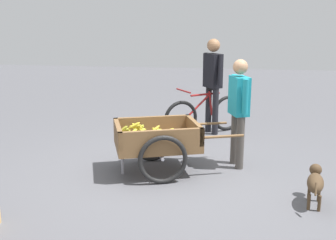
{
  "coord_description": "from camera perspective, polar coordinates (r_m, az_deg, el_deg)",
  "views": [
    {
      "loc": [
        -0.68,
        5.16,
        2.06
      ],
      "look_at": [
        0.11,
        -0.04,
        0.75
      ],
      "focal_mm": 44.15,
      "sensor_mm": 36.0,
      "label": 1
    }
  ],
  "objects": [
    {
      "name": "cyclist_person",
      "position": [
        7.41,
        6.19,
        5.9
      ],
      "size": [
        0.36,
        0.51,
        1.7
      ],
      "color": "black",
      "rests_on": "ground"
    },
    {
      "name": "vendor_person",
      "position": [
        5.77,
        9.75,
        2.16
      ],
      "size": [
        0.3,
        0.51,
        1.51
      ],
      "color": "#4C4742",
      "rests_on": "ground"
    },
    {
      "name": "plastic_bucket",
      "position": [
        7.06,
        -4.0,
        -1.8
      ],
      "size": [
        0.26,
        0.26,
        0.28
      ],
      "primitive_type": "cylinder",
      "color": "#1966B2",
      "rests_on": "ground"
    },
    {
      "name": "dog",
      "position": [
        4.96,
        19.68,
        -8.02
      ],
      "size": [
        0.25,
        0.67,
        0.4
      ],
      "color": "#4C3823",
      "rests_on": "ground"
    },
    {
      "name": "fruit_cart",
      "position": [
        5.58,
        -1.6,
        -2.92
      ],
      "size": [
        1.81,
        1.27,
        0.7
      ],
      "color": "brown",
      "rests_on": "ground"
    },
    {
      "name": "bicycle",
      "position": [
        7.45,
        5.09,
        0.7
      ],
      "size": [
        1.37,
        1.04,
        0.85
      ],
      "color": "black",
      "rests_on": "ground"
    },
    {
      "name": "ground_plane",
      "position": [
        5.59,
        1.04,
        -7.61
      ],
      "size": [
        24.0,
        24.0,
        0.0
      ],
      "primitive_type": "plane",
      "color": "#56565B"
    }
  ]
}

